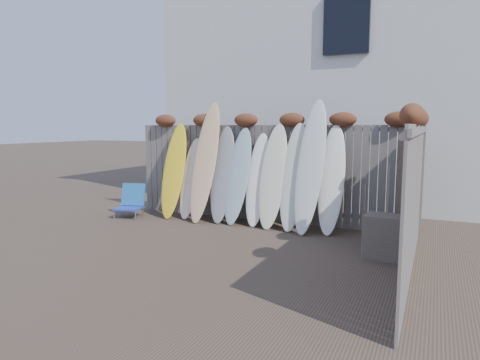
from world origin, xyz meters
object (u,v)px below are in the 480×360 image
at_px(beach_chair, 131,201).
at_px(lattice_panel, 405,199).
at_px(wooden_crate, 384,236).
at_px(surfboard_0, 174,170).

xyz_separation_m(beach_chair, lattice_panel, (5.65, -0.55, 0.55)).
distance_m(beach_chair, wooden_crate, 5.47).
distance_m(lattice_panel, surfboard_0, 4.85).
height_order(wooden_crate, surfboard_0, surfboard_0).
relative_size(wooden_crate, lattice_panel, 0.37).
height_order(beach_chair, lattice_panel, lattice_panel).
bearing_deg(wooden_crate, lattice_panel, 44.49).
distance_m(beach_chair, lattice_panel, 5.70).
height_order(beach_chair, wooden_crate, beach_chair).
xyz_separation_m(wooden_crate, lattice_panel, (0.24, 0.24, 0.55)).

